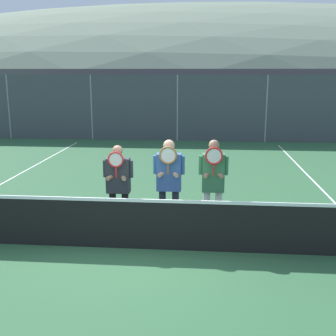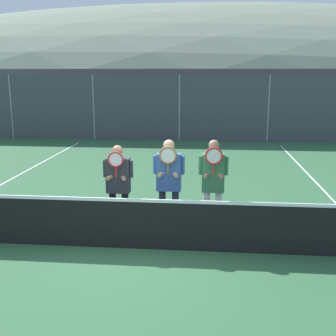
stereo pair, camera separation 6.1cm
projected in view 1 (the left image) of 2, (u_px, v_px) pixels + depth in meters
The scene contains 12 objects.
ground_plane at pixel (132, 248), 7.41m from camera, with size 120.00×120.00×0.00m, color #2D5B38.
hill_distant at pixel (197, 95), 56.70m from camera, with size 111.52×61.95×21.68m.
clubhouse_building at pixel (164, 94), 26.80m from camera, with size 19.62×5.50×3.20m.
fence_back at pixel (177, 108), 18.70m from camera, with size 23.45×0.06×2.91m.
tennis_net at pixel (131, 223), 7.31m from camera, with size 11.70×0.09×1.01m.
court_line_right_sideline at pixel (335, 203), 9.95m from camera, with size 0.05×16.00×0.01m, color white.
player_leftmost at pixel (118, 183), 7.85m from camera, with size 0.57×0.34×1.72m.
player_center_left at pixel (169, 179), 7.80m from camera, with size 0.59×0.34×1.83m.
player_center_right at pixel (213, 181), 7.72m from camera, with size 0.54×0.34×1.84m.
car_far_left at pixel (67, 112), 22.34m from camera, with size 4.64×2.00×1.83m.
car_left_of_center at pixel (166, 115), 21.96m from camera, with size 4.15×2.06×1.65m.
car_center at pixel (267, 115), 21.40m from camera, with size 4.54×1.93×1.68m.
Camera 1 is at (1.25, -6.83, 3.04)m, focal length 45.00 mm.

